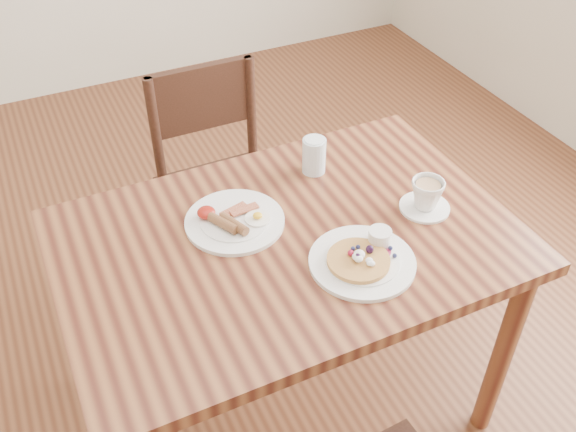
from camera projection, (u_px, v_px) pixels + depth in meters
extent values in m
plane|color=#542B18|center=(288.00, 401.00, 2.17)|extent=(5.00, 5.00, 0.00)
cube|color=brown|center=(288.00, 242.00, 1.70)|extent=(1.20, 0.80, 0.04)
cylinder|color=brown|center=(503.00, 353.00, 1.89)|extent=(0.06, 0.06, 0.71)
cylinder|color=brown|center=(381.00, 219.00, 2.36)|extent=(0.06, 0.06, 0.71)
cylinder|color=brown|center=(86.00, 314.00, 2.00)|extent=(0.06, 0.06, 0.71)
cube|color=#381D14|center=(227.00, 198.00, 2.30)|extent=(0.42, 0.42, 0.04)
cylinder|color=#381D14|center=(202.00, 292.00, 2.27)|extent=(0.04, 0.04, 0.43)
cylinder|color=#381D14|center=(293.00, 262.00, 2.38)|extent=(0.04, 0.04, 0.43)
cylinder|color=#381D14|center=(171.00, 232.00, 2.52)|extent=(0.04, 0.04, 0.43)
cylinder|color=#381D14|center=(255.00, 207.00, 2.63)|extent=(0.04, 0.04, 0.43)
cylinder|color=#381D14|center=(251.00, 112.00, 2.35)|extent=(0.04, 0.04, 0.43)
cylinder|color=#381D14|center=(156.00, 135.00, 2.23)|extent=(0.04, 0.04, 0.43)
cube|color=#381D14|center=(201.00, 98.00, 2.23)|extent=(0.38, 0.03, 0.24)
cylinder|color=white|center=(362.00, 262.00, 1.61)|extent=(0.27, 0.27, 0.01)
cylinder|color=white|center=(362.00, 260.00, 1.60)|extent=(0.19, 0.19, 0.01)
cylinder|color=#B22D59|center=(377.00, 251.00, 1.63)|extent=(0.07, 0.07, 0.00)
cylinder|color=#C68C47|center=(358.00, 260.00, 1.59)|extent=(0.16, 0.16, 0.01)
ellipsoid|color=white|center=(358.00, 257.00, 1.57)|extent=(0.03, 0.03, 0.02)
ellipsoid|color=white|center=(369.00, 263.00, 1.56)|extent=(0.02, 0.02, 0.01)
cylinder|color=white|center=(380.00, 237.00, 1.64)|extent=(0.06, 0.06, 0.04)
cylinder|color=#591E07|center=(380.00, 232.00, 1.63)|extent=(0.05, 0.05, 0.00)
sphere|color=black|center=(366.00, 249.00, 1.60)|extent=(0.02, 0.02, 0.02)
sphere|color=#1E234C|center=(359.00, 244.00, 1.62)|extent=(0.01, 0.01, 0.01)
sphere|color=#1E234C|center=(347.00, 246.00, 1.61)|extent=(0.01, 0.01, 0.01)
sphere|color=#B21938|center=(352.00, 254.00, 1.59)|extent=(0.02, 0.02, 0.02)
sphere|color=black|center=(359.00, 259.00, 1.57)|extent=(0.02, 0.02, 0.02)
sphere|color=#1E234C|center=(372.00, 258.00, 1.58)|extent=(0.01, 0.01, 0.01)
sphere|color=#1E234C|center=(395.00, 261.00, 1.59)|extent=(0.01, 0.01, 0.01)
sphere|color=#B21938|center=(392.00, 250.00, 1.62)|extent=(0.01, 0.01, 0.01)
sphere|color=black|center=(382.00, 240.00, 1.64)|extent=(0.02, 0.02, 0.02)
sphere|color=#1E234C|center=(367.00, 236.00, 1.66)|extent=(0.01, 0.01, 0.01)
cylinder|color=white|center=(235.00, 221.00, 1.73)|extent=(0.27, 0.27, 0.01)
cylinder|color=white|center=(235.00, 219.00, 1.73)|extent=(0.19, 0.19, 0.01)
cylinder|color=brown|center=(223.00, 223.00, 1.69)|extent=(0.06, 0.10, 0.03)
cylinder|color=brown|center=(234.00, 224.00, 1.69)|extent=(0.06, 0.10, 0.03)
cube|color=maroon|center=(234.00, 210.00, 1.74)|extent=(0.08, 0.04, 0.01)
cube|color=maroon|center=(244.00, 209.00, 1.74)|extent=(0.08, 0.03, 0.01)
cylinder|color=white|center=(258.00, 218.00, 1.72)|extent=(0.07, 0.07, 0.00)
ellipsoid|color=yellow|center=(258.00, 216.00, 1.71)|extent=(0.03, 0.03, 0.01)
ellipsoid|color=#A5190F|center=(206.00, 212.00, 1.72)|extent=(0.05, 0.05, 0.03)
cylinder|color=white|center=(424.00, 207.00, 1.78)|extent=(0.14, 0.14, 0.01)
imported|color=white|center=(427.00, 194.00, 1.75)|extent=(0.13, 0.13, 0.09)
cylinder|color=tan|center=(428.00, 185.00, 1.73)|extent=(0.07, 0.07, 0.00)
cylinder|color=silver|center=(314.00, 156.00, 1.88)|extent=(0.07, 0.07, 0.11)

